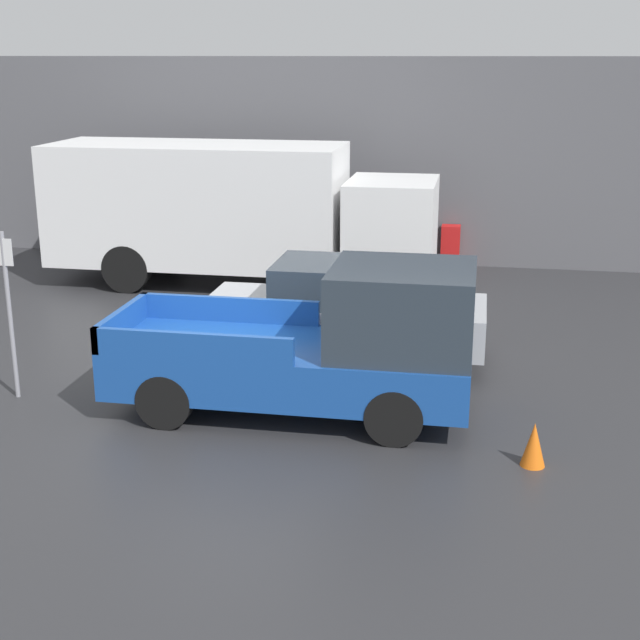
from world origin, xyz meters
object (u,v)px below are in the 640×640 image
car (347,310)px  delivery_truck (230,208)px  newspaper_box (450,247)px  traffic_cone (534,444)px  parking_sign (9,306)px  pickup_truck (326,347)px

car → delivery_truck: delivery_truck is taller
car → newspaper_box: car is taller
newspaper_box → traffic_cone: 10.98m
delivery_truck → traffic_cone: 10.55m
delivery_truck → parking_sign: 7.45m
parking_sign → traffic_cone: 7.78m
parking_sign → traffic_cone: size_ratio=4.40×
parking_sign → newspaper_box: bearing=58.1°
pickup_truck → delivery_truck: bearing=115.5°
delivery_truck → newspaper_box: delivery_truck is taller
newspaper_box → car: bearing=-101.7°
pickup_truck → car: bearing=91.9°
pickup_truck → car: pickup_truck is taller
delivery_truck → traffic_cone: size_ratio=14.68×
delivery_truck → newspaper_box: size_ratio=8.22×
parking_sign → traffic_cone: (7.63, -1.02, -1.15)m
delivery_truck → newspaper_box: (4.80, 2.53, -1.21)m
car → parking_sign: bearing=-149.7°
pickup_truck → newspaper_box: (1.38, 9.68, -0.51)m
pickup_truck → traffic_cone: 3.20m
parking_sign → delivery_truck: bearing=79.7°
pickup_truck → parking_sign: size_ratio=2.02×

